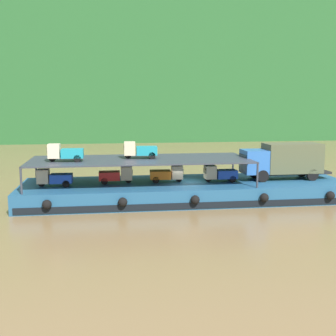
{
  "coord_description": "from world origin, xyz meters",
  "views": [
    {
      "loc": [
        -6.38,
        -34.86,
        8.05
      ],
      "look_at": [
        -1.5,
        0.0,
        2.7
      ],
      "focal_mm": 45.9,
      "sensor_mm": 36.0,
      "label": 1
    }
  ],
  "objects_px": {
    "cargo_barge": "(186,191)",
    "mini_truck_lower_aft": "(116,175)",
    "mini_truck_upper_mid": "(140,150)",
    "mini_truck_lower_stern": "(54,178)",
    "mini_truck_lower_mid": "(167,174)",
    "mini_truck_upper_stern": "(65,153)",
    "mini_truck_lower_fore": "(220,173)",
    "covered_lorry": "(283,160)"
  },
  "relations": [
    {
      "from": "mini_truck_lower_mid",
      "to": "mini_truck_upper_mid",
      "type": "distance_m",
      "value": 3.01
    },
    {
      "from": "mini_truck_lower_fore",
      "to": "mini_truck_upper_mid",
      "type": "bearing_deg",
      "value": 173.73
    },
    {
      "from": "mini_truck_lower_aft",
      "to": "mini_truck_lower_mid",
      "type": "distance_m",
      "value": 4.21
    },
    {
      "from": "covered_lorry",
      "to": "mini_truck_lower_fore",
      "type": "distance_m",
      "value": 5.8
    },
    {
      "from": "mini_truck_lower_fore",
      "to": "mini_truck_upper_stern",
      "type": "xyz_separation_m",
      "value": [
        -12.6,
        -0.34,
        2.0
      ]
    },
    {
      "from": "cargo_barge",
      "to": "mini_truck_lower_aft",
      "type": "height_order",
      "value": "mini_truck_lower_aft"
    },
    {
      "from": "mini_truck_lower_stern",
      "to": "mini_truck_lower_fore",
      "type": "height_order",
      "value": "same"
    },
    {
      "from": "covered_lorry",
      "to": "mini_truck_upper_mid",
      "type": "xyz_separation_m",
      "value": [
        -12.35,
        0.38,
        1.0
      ]
    },
    {
      "from": "mini_truck_lower_mid",
      "to": "mini_truck_upper_mid",
      "type": "xyz_separation_m",
      "value": [
        -2.23,
        0.31,
        2.0
      ]
    },
    {
      "from": "covered_lorry",
      "to": "mini_truck_lower_aft",
      "type": "xyz_separation_m",
      "value": [
        -14.32,
        0.14,
        -1.0
      ]
    },
    {
      "from": "cargo_barge",
      "to": "mini_truck_lower_fore",
      "type": "bearing_deg",
      "value": -5.69
    },
    {
      "from": "covered_lorry",
      "to": "mini_truck_lower_aft",
      "type": "relative_size",
      "value": 2.86
    },
    {
      "from": "cargo_barge",
      "to": "mini_truck_upper_stern",
      "type": "height_order",
      "value": "mini_truck_upper_stern"
    },
    {
      "from": "cargo_barge",
      "to": "mini_truck_lower_mid",
      "type": "xyz_separation_m",
      "value": [
        -1.57,
        0.14,
        1.44
      ]
    },
    {
      "from": "mini_truck_lower_stern",
      "to": "mini_truck_upper_mid",
      "type": "bearing_deg",
      "value": 7.68
    },
    {
      "from": "mini_truck_upper_stern",
      "to": "mini_truck_lower_aft",
      "type": "bearing_deg",
      "value": 11.87
    },
    {
      "from": "mini_truck_lower_stern",
      "to": "mini_truck_lower_aft",
      "type": "height_order",
      "value": "same"
    },
    {
      "from": "covered_lorry",
      "to": "mini_truck_upper_mid",
      "type": "height_order",
      "value": "mini_truck_upper_mid"
    },
    {
      "from": "mini_truck_lower_mid",
      "to": "mini_truck_lower_fore",
      "type": "xyz_separation_m",
      "value": [
        4.42,
        -0.42,
        0.0
      ]
    },
    {
      "from": "mini_truck_lower_fore",
      "to": "mini_truck_upper_mid",
      "type": "xyz_separation_m",
      "value": [
        -6.64,
        0.73,
        2.0
      ]
    },
    {
      "from": "covered_lorry",
      "to": "mini_truck_lower_stern",
      "type": "bearing_deg",
      "value": -178.36
    },
    {
      "from": "covered_lorry",
      "to": "mini_truck_upper_mid",
      "type": "bearing_deg",
      "value": 178.25
    },
    {
      "from": "cargo_barge",
      "to": "mini_truck_lower_stern",
      "type": "distance_m",
      "value": 10.78
    },
    {
      "from": "mini_truck_lower_aft",
      "to": "mini_truck_lower_fore",
      "type": "distance_m",
      "value": 8.64
    },
    {
      "from": "mini_truck_lower_stern",
      "to": "mini_truck_lower_mid",
      "type": "xyz_separation_m",
      "value": [
        9.11,
        0.62,
        0.0
      ]
    },
    {
      "from": "mini_truck_lower_aft",
      "to": "mini_truck_lower_fore",
      "type": "height_order",
      "value": "same"
    },
    {
      "from": "mini_truck_lower_stern",
      "to": "mini_truck_upper_mid",
      "type": "height_order",
      "value": "mini_truck_upper_mid"
    },
    {
      "from": "covered_lorry",
      "to": "mini_truck_lower_stern",
      "type": "xyz_separation_m",
      "value": [
        -19.23,
        -0.55,
        -1.0
      ]
    },
    {
      "from": "mini_truck_lower_mid",
      "to": "mini_truck_upper_mid",
      "type": "bearing_deg",
      "value": 172.09
    },
    {
      "from": "mini_truck_lower_mid",
      "to": "mini_truck_lower_stern",
      "type": "bearing_deg",
      "value": -176.12
    },
    {
      "from": "cargo_barge",
      "to": "mini_truck_lower_mid",
      "type": "height_order",
      "value": "mini_truck_lower_mid"
    },
    {
      "from": "mini_truck_lower_stern",
      "to": "mini_truck_upper_mid",
      "type": "distance_m",
      "value": 7.23
    },
    {
      "from": "mini_truck_lower_stern",
      "to": "mini_truck_lower_mid",
      "type": "bearing_deg",
      "value": 3.88
    },
    {
      "from": "covered_lorry",
      "to": "mini_truck_lower_stern",
      "type": "relative_size",
      "value": 2.85
    },
    {
      "from": "cargo_barge",
      "to": "mini_truck_lower_aft",
      "type": "xyz_separation_m",
      "value": [
        -5.77,
        0.21,
        1.44
      ]
    },
    {
      "from": "mini_truck_lower_aft",
      "to": "mini_truck_lower_mid",
      "type": "relative_size",
      "value": 0.99
    },
    {
      "from": "mini_truck_upper_mid",
      "to": "mini_truck_lower_stern",
      "type": "bearing_deg",
      "value": -172.32
    },
    {
      "from": "mini_truck_lower_mid",
      "to": "mini_truck_upper_mid",
      "type": "height_order",
      "value": "mini_truck_upper_mid"
    },
    {
      "from": "mini_truck_lower_mid",
      "to": "mini_truck_upper_stern",
      "type": "height_order",
      "value": "mini_truck_upper_stern"
    },
    {
      "from": "mini_truck_lower_stern",
      "to": "mini_truck_lower_mid",
      "type": "relative_size",
      "value": 0.99
    },
    {
      "from": "cargo_barge",
      "to": "mini_truck_lower_fore",
      "type": "xyz_separation_m",
      "value": [
        2.85,
        -0.28,
        1.44
      ]
    },
    {
      "from": "cargo_barge",
      "to": "covered_lorry",
      "type": "bearing_deg",
      "value": 0.47
    }
  ]
}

